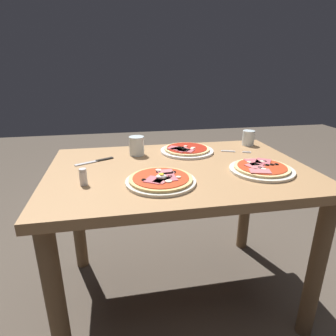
# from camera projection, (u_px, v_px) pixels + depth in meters

# --- Properties ---
(ground_plane) EXTENTS (8.00, 8.00, 0.00)m
(ground_plane) POSITION_uv_depth(u_px,v_px,m) (177.00, 293.00, 1.56)
(ground_plane) COLOR #4C4238
(dining_table) EXTENTS (1.18, 0.80, 0.73)m
(dining_table) POSITION_uv_depth(u_px,v_px,m) (179.00, 190.00, 1.35)
(dining_table) COLOR #9E754C
(dining_table) RESTS_ON ground
(pizza_foreground) EXTENTS (0.28, 0.28, 0.05)m
(pizza_foreground) POSITION_uv_depth(u_px,v_px,m) (161.00, 180.00, 1.13)
(pizza_foreground) COLOR silver
(pizza_foreground) RESTS_ON dining_table
(pizza_across_left) EXTENTS (0.28, 0.28, 0.03)m
(pizza_across_left) POSITION_uv_depth(u_px,v_px,m) (187.00, 150.00, 1.53)
(pizza_across_left) COLOR white
(pizza_across_left) RESTS_ON dining_table
(pizza_across_right) EXTENTS (0.28, 0.28, 0.03)m
(pizza_across_right) POSITION_uv_depth(u_px,v_px,m) (262.00, 169.00, 1.25)
(pizza_across_right) COLOR silver
(pizza_across_right) RESTS_ON dining_table
(water_glass_near) EXTENTS (0.07, 0.07, 0.09)m
(water_glass_near) POSITION_uv_depth(u_px,v_px,m) (248.00, 139.00, 1.66)
(water_glass_near) COLOR silver
(water_glass_near) RESTS_ON dining_table
(water_glass_far) EXTENTS (0.08, 0.08, 0.10)m
(water_glass_far) POSITION_uv_depth(u_px,v_px,m) (137.00, 147.00, 1.47)
(water_glass_far) COLOR silver
(water_glass_far) RESTS_ON dining_table
(fork) EXTENTS (0.15, 0.07, 0.00)m
(fork) POSITION_uv_depth(u_px,v_px,m) (233.00, 151.00, 1.54)
(fork) COLOR silver
(fork) RESTS_ON dining_table
(knife) EXTENTS (0.18, 0.10, 0.01)m
(knife) POSITION_uv_depth(u_px,v_px,m) (97.00, 161.00, 1.39)
(knife) COLOR silver
(knife) RESTS_ON dining_table
(salt_shaker) EXTENTS (0.03, 0.03, 0.07)m
(salt_shaker) POSITION_uv_depth(u_px,v_px,m) (83.00, 177.00, 1.11)
(salt_shaker) COLOR white
(salt_shaker) RESTS_ON dining_table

